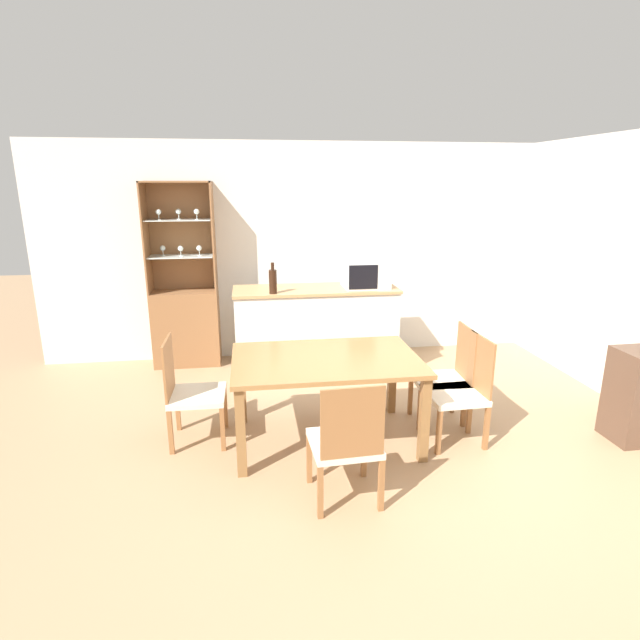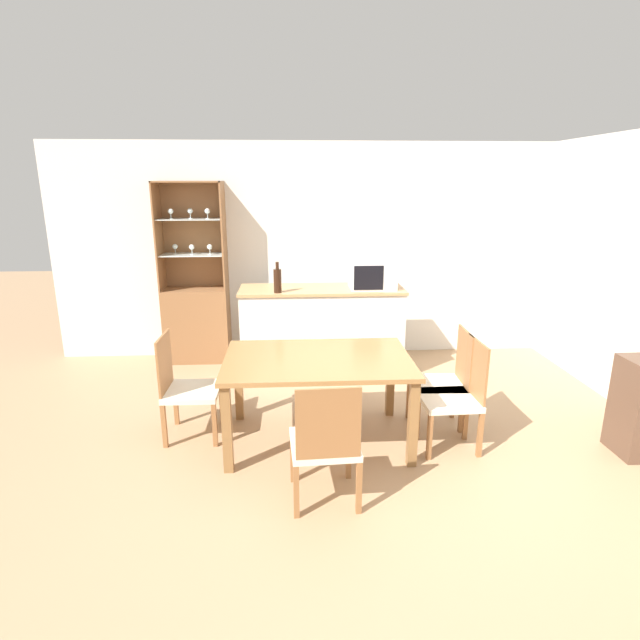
# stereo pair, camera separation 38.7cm
# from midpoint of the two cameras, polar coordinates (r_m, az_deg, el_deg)

# --- Properties ---
(ground_plane) EXTENTS (18.00, 18.00, 0.00)m
(ground_plane) POSITION_cam_midpoint_polar(r_m,az_deg,el_deg) (4.06, 8.43, -15.69)
(ground_plane) COLOR #A37F5B
(wall_back) EXTENTS (6.80, 0.06, 2.55)m
(wall_back) POSITION_cam_midpoint_polar(r_m,az_deg,el_deg) (6.12, 3.94, 7.80)
(wall_back) COLOR silver
(wall_back) RESTS_ON ground_plane
(kitchen_counter) EXTENTS (1.79, 0.61, 0.97)m
(kitchen_counter) POSITION_cam_midpoint_polar(r_m,az_deg,el_deg) (5.56, 2.18, -1.26)
(kitchen_counter) COLOR silver
(kitchen_counter) RESTS_ON ground_plane
(display_cabinet) EXTENTS (0.75, 0.38, 2.10)m
(display_cabinet) POSITION_cam_midpoint_polar(r_m,az_deg,el_deg) (6.07, -12.16, 1.00)
(display_cabinet) COLOR brown
(display_cabinet) RESTS_ON ground_plane
(dining_table) EXTENTS (1.50, 0.99, 0.73)m
(dining_table) POSITION_cam_midpoint_polar(r_m,az_deg,el_deg) (4.04, 2.49, -5.58)
(dining_table) COLOR olive
(dining_table) RESTS_ON ground_plane
(dining_chair_side_right_far) EXTENTS (0.47, 0.47, 0.89)m
(dining_chair_side_right_far) POSITION_cam_midpoint_polar(r_m,az_deg,el_deg) (4.49, 16.39, -6.84)
(dining_chair_side_right_far) COLOR beige
(dining_chair_side_right_far) RESTS_ON ground_plane
(dining_chair_side_right_near) EXTENTS (0.46, 0.46, 0.89)m
(dining_chair_side_right_near) POSITION_cam_midpoint_polar(r_m,az_deg,el_deg) (4.24, 17.71, -8.31)
(dining_chair_side_right_near) COLOR beige
(dining_chair_side_right_near) RESTS_ON ground_plane
(dining_chair_head_near) EXTENTS (0.47, 0.47, 0.89)m
(dining_chair_head_near) POSITION_cam_midpoint_polar(r_m,az_deg,el_deg) (3.37, 3.98, -13.95)
(dining_chair_head_near) COLOR beige
(dining_chair_head_near) RESTS_ON ground_plane
(dining_chair_side_left_far) EXTENTS (0.45, 0.45, 0.89)m
(dining_chair_side_left_far) POSITION_cam_midpoint_polar(r_m,az_deg,el_deg) (4.29, -12.56, -7.60)
(dining_chair_side_left_far) COLOR beige
(dining_chair_side_left_far) RESTS_ON ground_plane
(microwave) EXTENTS (0.49, 0.38, 0.30)m
(microwave) POSITION_cam_midpoint_polar(r_m,az_deg,el_deg) (5.47, 8.01, 5.14)
(microwave) COLOR silver
(microwave) RESTS_ON kitchen_counter
(wine_bottle) EXTENTS (0.08, 0.08, 0.32)m
(wine_bottle) POSITION_cam_midpoint_polar(r_m,az_deg,el_deg) (5.19, -2.75, 4.55)
(wine_bottle) COLOR black
(wine_bottle) RESTS_ON kitchen_counter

